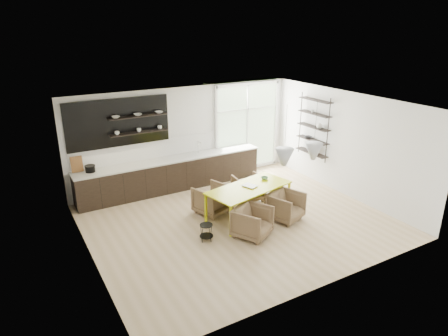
% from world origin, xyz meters
% --- Properties ---
extents(room, '(7.02, 6.01, 2.91)m').
position_xyz_m(room, '(0.58, 1.10, 1.46)').
color(room, beige).
rests_on(room, ground).
extents(kitchen_run, '(5.54, 0.69, 2.75)m').
position_xyz_m(kitchen_run, '(-0.70, 2.69, 0.60)').
color(kitchen_run, black).
rests_on(kitchen_run, ground).
extents(right_shelving, '(0.26, 1.22, 1.90)m').
position_xyz_m(right_shelving, '(3.36, 1.17, 1.65)').
color(right_shelving, black).
rests_on(right_shelving, ground).
extents(dining_table, '(2.33, 1.42, 0.79)m').
position_xyz_m(dining_table, '(0.38, 0.10, 0.74)').
color(dining_table, '#C9D008').
rests_on(dining_table, ground).
extents(armchair_back_left, '(1.00, 1.01, 0.73)m').
position_xyz_m(armchair_back_left, '(-0.33, 0.73, 0.37)').
color(armchair_back_left, '#806344').
rests_on(armchair_back_left, ground).
extents(armchair_back_right, '(0.80, 0.82, 0.69)m').
position_xyz_m(armchair_back_right, '(0.92, 0.95, 0.34)').
color(armchair_back_right, '#806344').
rests_on(armchair_back_right, ground).
extents(armchair_front_left, '(1.05, 1.06, 0.71)m').
position_xyz_m(armchair_front_left, '(-0.10, -0.79, 0.36)').
color(armchair_front_left, '#806344').
rests_on(armchair_front_left, ground).
extents(armchair_front_right, '(0.99, 1.00, 0.71)m').
position_xyz_m(armchair_front_right, '(1.07, -0.51, 0.36)').
color(armchair_front_right, '#806344').
rests_on(armchair_front_right, ground).
extents(wire_stool, '(0.31, 0.31, 0.39)m').
position_xyz_m(wire_stool, '(-1.10, -0.44, 0.25)').
color(wire_stool, black).
rests_on(wire_stool, ground).
extents(table_book, '(0.35, 0.40, 0.03)m').
position_xyz_m(table_book, '(0.30, 0.08, 0.81)').
color(table_book, white).
rests_on(table_book, dining_table).
extents(table_bowl, '(0.22, 0.22, 0.06)m').
position_xyz_m(table_bowl, '(1.01, 0.34, 0.82)').
color(table_bowl, '#55865B').
rests_on(table_bowl, dining_table).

